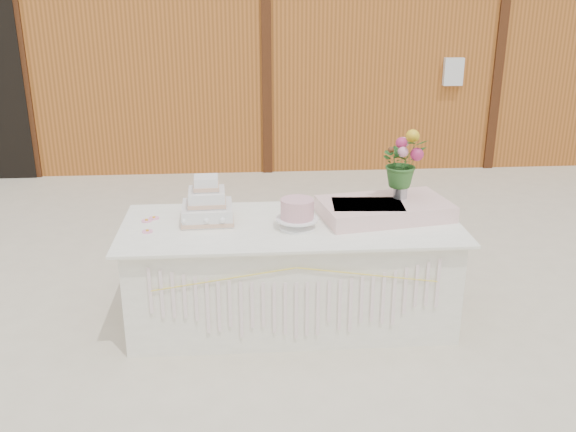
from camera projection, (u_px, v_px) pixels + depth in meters
name	position (u px, v px, depth m)	size (l,w,h in m)	color
ground	(291.00, 320.00, 4.81)	(80.00, 80.00, 0.00)	beige
barn	(260.00, 31.00, 9.85)	(12.60, 4.60, 3.30)	#AD5E24
cake_table	(291.00, 273.00, 4.67)	(2.40, 1.00, 0.77)	white
wedding_cake	(207.00, 206.00, 4.56)	(0.38, 0.38, 0.33)	white
pink_cake_stand	(297.00, 212.00, 4.42)	(0.29, 0.29, 0.21)	white
satin_runner	(384.00, 209.00, 4.67)	(0.92, 0.53, 0.12)	beige
flower_vase	(401.00, 189.00, 4.70)	(0.10, 0.10, 0.14)	#ACACB1
bouquet	(403.00, 156.00, 4.61)	(0.33, 0.29, 0.37)	#306428
loose_flowers	(154.00, 223.00, 4.53)	(0.15, 0.36, 0.02)	pink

